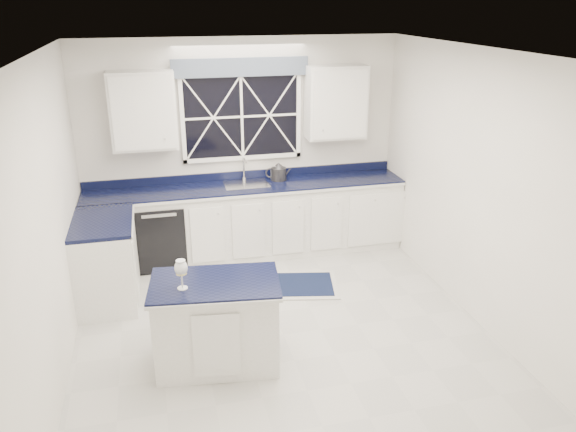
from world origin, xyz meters
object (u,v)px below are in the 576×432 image
object	(u,v)px
island	(217,323)
wine_glass	(181,269)
kettle	(278,172)
faucet	(244,169)
soap_bottle	(275,173)
dishwasher	(161,232)

from	to	relation	value
island	wine_glass	xyz separation A→B (m)	(-0.28, -0.06, 0.60)
kettle	faucet	bearing A→B (deg)	-173.77
island	soap_bottle	xyz separation A→B (m)	(1.07, 2.37, 0.62)
island	kettle	distance (m)	2.69
island	wine_glass	world-z (taller)	wine_glass
faucet	soap_bottle	xyz separation A→B (m)	(0.39, -0.07, -0.06)
dishwasher	soap_bottle	bearing A→B (deg)	4.74
dishwasher	kettle	size ratio (longest dim) A/B	2.59
dishwasher	faucet	xyz separation A→B (m)	(1.10, 0.19, 0.69)
kettle	soap_bottle	world-z (taller)	kettle
kettle	wine_glass	world-z (taller)	kettle
kettle	dishwasher	bearing A→B (deg)	-159.29
faucet	kettle	bearing A→B (deg)	-10.07
wine_glass	island	bearing A→B (deg)	12.14
dishwasher	faucet	distance (m)	1.31
faucet	island	size ratio (longest dim) A/B	0.25
island	soap_bottle	world-z (taller)	soap_bottle
soap_bottle	wine_glass	bearing A→B (deg)	-118.94
faucet	wine_glass	bearing A→B (deg)	-110.94
wine_glass	soap_bottle	world-z (taller)	soap_bottle
island	soap_bottle	bearing A→B (deg)	72.83
faucet	soap_bottle	world-z (taller)	faucet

